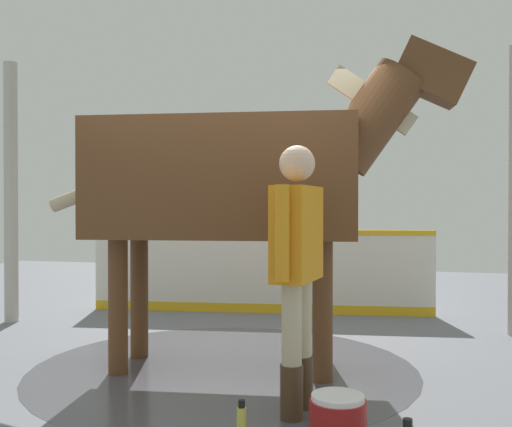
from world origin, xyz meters
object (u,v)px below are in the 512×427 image
(handler, at_px, (297,257))
(bottle_shampoo, at_px, (242,423))
(horse, at_px, (238,179))
(wash_bucket, at_px, (338,423))

(handler, bearing_deg, bottle_shampoo, 74.20)
(handler, xyz_separation_m, bottle_shampoo, (0.23, 0.54, -0.92))
(horse, relative_size, wash_bucket, 10.96)
(horse, bearing_deg, handler, -61.16)
(handler, distance_m, bottle_shampoo, 1.10)
(horse, bearing_deg, bottle_shampoo, -80.35)
(horse, bearing_deg, wash_bucket, -62.47)
(handler, bearing_deg, wash_bucket, 129.29)
(horse, distance_m, wash_bucket, 2.28)
(horse, xyz_separation_m, bottle_shampoo, (-0.44, 1.47, -1.49))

